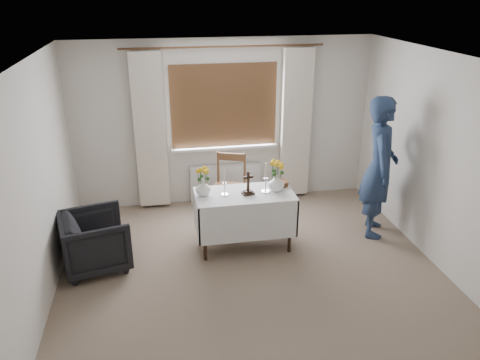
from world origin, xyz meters
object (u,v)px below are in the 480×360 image
object	(u,v)px
wooden_chair	(229,189)
flower_vase_right	(276,183)
altar_table	(244,220)
person	(379,168)
flower_vase_left	(203,188)
armchair	(96,241)
wooden_cross	(248,183)

from	to	relation	value
wooden_chair	flower_vase_right	size ratio (longest dim) A/B	4.62
altar_table	person	size ratio (longest dim) A/B	0.65
flower_vase_left	flower_vase_right	bearing A→B (deg)	-1.80
altar_table	flower_vase_left	world-z (taller)	flower_vase_left
armchair	person	world-z (taller)	person
wooden_chair	armchair	distance (m)	1.98
altar_table	flower_vase_left	size ratio (longest dim) A/B	6.23
altar_table	flower_vase_right	distance (m)	0.64
armchair	person	xyz separation A→B (m)	(3.67, 0.21, 0.61)
altar_table	armchair	xyz separation A→B (m)	(-1.84, -0.14, -0.03)
person	flower_vase_left	size ratio (longest dim) A/B	9.58
wooden_chair	person	world-z (taller)	person
altar_table	flower_vase_right	xyz separation A→B (m)	(0.41, 0.01, 0.49)
wooden_chair	flower_vase_right	distance (m)	0.97
wooden_chair	flower_vase_left	distance (m)	0.92
altar_table	wooden_chair	distance (m)	0.77
altar_table	flower_vase_left	bearing A→B (deg)	175.17
altar_table	wooden_cross	xyz separation A→B (m)	(0.04, -0.03, 0.53)
person	flower_vase_right	distance (m)	1.42
wooden_chair	flower_vase_left	size ratio (longest dim) A/B	4.92
altar_table	flower_vase_right	size ratio (longest dim) A/B	5.84
wooden_cross	flower_vase_left	bearing A→B (deg)	158.78
wooden_chair	wooden_cross	xyz separation A→B (m)	(0.12, -0.79, 0.42)
wooden_chair	flower_vase_left	bearing A→B (deg)	-100.77
wooden_cross	flower_vase_left	world-z (taller)	wooden_cross
person	flower_vase_left	xyz separation A→B (m)	(-2.34, -0.03, -0.09)
armchair	flower_vase_right	bearing A→B (deg)	-99.53
wooden_chair	wooden_cross	size ratio (longest dim) A/B	3.21
wooden_cross	altar_table	bearing A→B (deg)	124.20
altar_table	armchair	bearing A→B (deg)	-175.67
altar_table	flower_vase_right	world-z (taller)	flower_vase_right
person	flower_vase_right	xyz separation A→B (m)	(-1.41, -0.06, -0.09)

